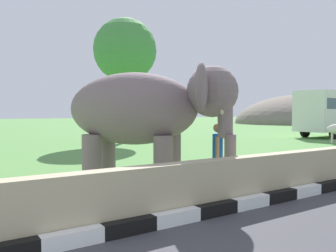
# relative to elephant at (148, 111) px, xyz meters

# --- Properties ---
(barrier_parapet) EXTENTS (28.00, 0.36, 1.00)m
(barrier_parapet) POSITION_rel_elephant_xyz_m (-1.54, -1.93, -1.45)
(barrier_parapet) COLOR tan
(barrier_parapet) RESTS_ON ground_plane
(elephant) EXTENTS (3.81, 3.86, 2.97)m
(elephant) POSITION_rel_elephant_xyz_m (0.00, 0.00, 0.00)
(elephant) COLOR slate
(elephant) RESTS_ON ground_plane
(person_handler) EXTENTS (0.51, 0.53, 1.66)m
(person_handler) POSITION_rel_elephant_xyz_m (1.59, -0.66, -1.02)
(person_handler) COLOR navy
(person_handler) RESTS_ON ground_plane
(tree_distant) EXTENTS (4.04, 4.04, 7.91)m
(tree_distant) POSITION_rel_elephant_xyz_m (5.95, 13.06, 3.91)
(tree_distant) COLOR brown
(tree_distant) RESTS_ON ground_plane
(hill_east) EXTENTS (29.76, 23.81, 10.42)m
(hill_east) POSITION_rel_elephant_xyz_m (51.46, 30.21, -1.95)
(hill_east) COLOR slate
(hill_east) RESTS_ON ground_plane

